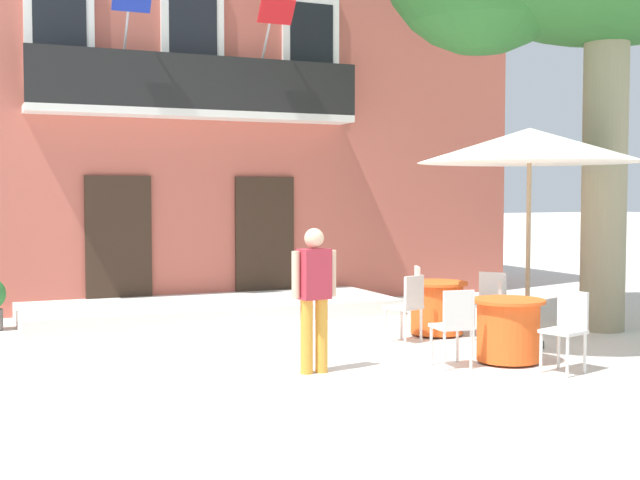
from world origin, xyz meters
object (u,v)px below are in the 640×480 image
Objects in this scene: cafe_table_middle at (437,308)px; cafe_chair_middle_0 at (408,303)px; cafe_chair_near_tree_2 at (567,325)px; cafe_chair_middle_2 at (424,292)px; cafe_chair_near_tree_1 at (454,322)px; pedestrian_mid_plaza at (314,292)px; cafe_chair_middle_1 at (491,300)px; cafe_umbrella at (530,146)px; cafe_chair_near_tree_0 at (510,310)px; cafe_table_near_tree at (508,330)px.

cafe_chair_middle_0 is (-0.67, -0.35, 0.14)m from cafe_table_middle.
cafe_chair_near_tree_2 and cafe_chair_middle_2 have the same top height.
cafe_chair_near_tree_1 is 1.67m from pedestrian_mid_plaza.
cafe_chair_middle_0 is at bearing 33.62° from pedestrian_mid_plaza.
cafe_umbrella is at bearing -85.67° from cafe_chair_middle_1.
cafe_chair_near_tree_2 is 2.24m from cafe_chair_middle_1.
cafe_chair_middle_2 is at bearing 40.10° from pedestrian_mid_plaza.
cafe_chair_middle_0 is at bearing -151.98° from cafe_table_middle.
pedestrian_mid_plaza reaches higher than cafe_chair_near_tree_2.
cafe_chair_middle_1 is 3.32m from pedestrian_mid_plaza.
cafe_chair_middle_1 and cafe_chair_middle_2 have the same top height.
pedestrian_mid_plaza is at bearing -146.38° from cafe_chair_middle_0.
pedestrian_mid_plaza is (-1.90, -1.26, 0.39)m from cafe_chair_middle_0.
cafe_umbrella is (1.27, -0.90, 2.08)m from cafe_chair_middle_0.
cafe_chair_middle_0 is (-0.89, 1.05, 0.00)m from cafe_chair_near_tree_0.
cafe_chair_near_tree_2 is at bearing -102.61° from cafe_chair_middle_1.
cafe_table_near_tree is 2.01m from cafe_table_middle.
cafe_chair_middle_2 is 0.31× the size of cafe_umbrella.
cafe_chair_near_tree_2 reaches higher than cafe_table_near_tree.
cafe_chair_middle_0 is at bearing 130.44° from cafe_chair_near_tree_0.
cafe_chair_middle_0 is at bearing 107.27° from cafe_chair_near_tree_2.
cafe_chair_near_tree_0 is at bearing 82.65° from cafe_chair_near_tree_2.
cafe_chair_middle_2 is at bearing 66.33° from cafe_chair_near_tree_1.
cafe_chair_near_tree_0 is 0.95m from cafe_chair_middle_1.
cafe_table_middle is at bearing 99.28° from cafe_chair_near_tree_0.
cafe_umbrella is (0.38, 0.15, 2.08)m from cafe_chair_near_tree_0.
cafe_chair_near_tree_1 is (-1.21, -0.61, 0.00)m from cafe_chair_near_tree_0.
cafe_chair_middle_2 is at bearing 80.73° from cafe_table_near_tree.
cafe_chair_near_tree_0 is 2.13m from cafe_chair_middle_2.
pedestrian_mid_plaza is at bearing -175.68° from cafe_chair_near_tree_0.
pedestrian_mid_plaza is (-2.79, -0.21, 0.39)m from cafe_chair_near_tree_0.
cafe_chair_near_tree_0 is at bearing -80.72° from cafe_table_middle.
cafe_chair_near_tree_0 is 2.12m from cafe_umbrella.
cafe_chair_near_tree_0 is at bearing -109.86° from cafe_chair_middle_1.
cafe_chair_near_tree_0 is 1.38m from cafe_chair_middle_0.
cafe_chair_near_tree_1 and cafe_chair_middle_2 have the same top height.
cafe_chair_middle_1 is (0.55, -0.52, 0.14)m from cafe_table_middle.
pedestrian_mid_plaza is at bearing -139.90° from cafe_chair_middle_2.
cafe_umbrella is at bearing 69.28° from cafe_chair_near_tree_2.
cafe_chair_near_tree_1 is 1.69m from cafe_chair_middle_0.
cafe_table_near_tree is 0.53× the size of pedestrian_mid_plaza.
pedestrian_mid_plaza reaches higher than cafe_chair_near_tree_0.
cafe_table_near_tree is 0.95× the size of cafe_chair_middle_1.
cafe_chair_near_tree_2 is (-0.17, -1.29, 0.00)m from cafe_chair_near_tree_0.
cafe_chair_near_tree_1 is 2.24m from cafe_table_middle.
cafe_chair_middle_1 is 0.56× the size of pedestrian_mid_plaza.
cafe_umbrella is (0.06, -0.74, 2.08)m from cafe_chair_middle_1.
cafe_table_middle is 2.62m from cafe_umbrella.
cafe_chair_middle_0 is 2.60m from cafe_umbrella.
cafe_chair_near_tree_0 and cafe_chair_middle_2 have the same top height.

